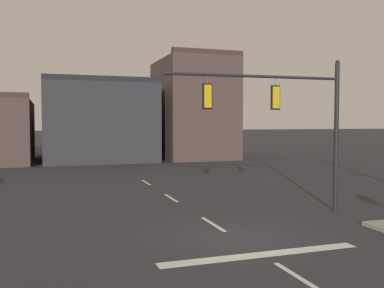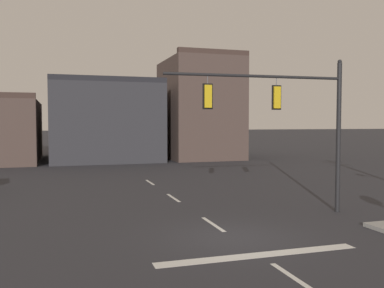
% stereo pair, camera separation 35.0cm
% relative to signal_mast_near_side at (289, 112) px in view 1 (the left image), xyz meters
% --- Properties ---
extents(ground_plane, '(400.00, 400.00, 0.00)m').
position_rel_signal_mast_near_side_xyz_m(ground_plane, '(-3.69, -2.62, -4.38)').
color(ground_plane, '#2B2B30').
extents(stop_bar_paint, '(6.40, 0.50, 0.01)m').
position_rel_signal_mast_near_side_xyz_m(stop_bar_paint, '(-3.69, -4.62, -4.37)').
color(stop_bar_paint, silver).
rests_on(stop_bar_paint, ground).
extents(lane_centreline, '(0.16, 26.40, 0.01)m').
position_rel_signal_mast_near_side_xyz_m(lane_centreline, '(-3.69, -0.62, -4.37)').
color(lane_centreline, silver).
rests_on(lane_centreline, ground).
extents(signal_mast_near_side, '(7.87, 0.55, 6.64)m').
position_rel_signal_mast_near_side_xyz_m(signal_mast_near_side, '(0.00, 0.00, 0.00)').
color(signal_mast_near_side, black).
rests_on(signal_mast_near_side, ground).
extents(building_row, '(29.59, 13.64, 11.19)m').
position_rel_signal_mast_near_side_xyz_m(building_row, '(-4.99, 29.92, -0.32)').
color(building_row, '#473833').
rests_on(building_row, ground).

